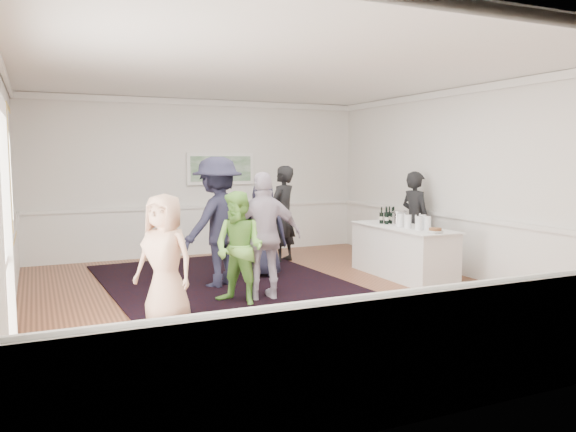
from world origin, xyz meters
name	(u,v)px	position (x,y,z in m)	size (l,w,h in m)	color
floor	(278,297)	(0.00, 0.00, 0.00)	(8.00, 8.00, 0.00)	brown
ceiling	(277,72)	(0.00, 0.00, 3.20)	(7.00, 8.00, 0.02)	white
wall_left	(3,193)	(-3.50, 0.00, 1.60)	(0.02, 8.00, 3.20)	white
wall_right	(469,182)	(3.50, 0.00, 1.60)	(0.02, 8.00, 3.20)	white
wall_back	(202,178)	(0.00, 4.00, 1.60)	(7.00, 0.02, 3.20)	white
wall_front	(480,212)	(0.00, -4.00, 1.60)	(7.00, 0.02, 3.20)	white
wainscoting	(278,263)	(0.00, 0.00, 0.50)	(7.00, 8.00, 1.00)	white
mirror	(11,173)	(-3.45, 1.30, 1.80)	(0.05, 1.25, 1.85)	gold
doorway	(0,227)	(-3.45, -1.90, 1.42)	(0.10, 1.78, 2.56)	white
landscape_painting	(221,169)	(0.40, 3.95, 1.78)	(1.44, 0.06, 0.66)	white
area_rug	(223,282)	(-0.44, 1.24, 0.01)	(3.56, 4.67, 0.02)	black
serving_table	(403,251)	(2.48, 0.41, 0.43)	(0.81, 2.12, 0.86)	white
bartender	(415,219)	(3.20, 1.04, 0.88)	(0.64, 0.42, 1.76)	black
guest_tan	(165,260)	(-1.78, -0.71, 0.80)	(0.78, 0.51, 1.59)	tan
guest_green	(239,248)	(-0.64, -0.15, 0.78)	(0.76, 0.59, 1.56)	#7DCC51
guest_lilac	(265,236)	(-0.23, -0.06, 0.91)	(1.07, 0.44, 1.82)	#B5A8BB
guest_dark_a	(218,222)	(-0.59, 1.00, 1.02)	(1.31, 0.75, 2.03)	#1D1D30
guest_dark_b	(282,214)	(1.18, 2.51, 0.93)	(0.68, 0.44, 1.86)	black
guest_navy	(263,230)	(0.33, 1.39, 0.79)	(0.78, 0.50, 1.59)	#1D1D30
wine_bottles	(388,215)	(2.49, 0.88, 1.01)	(0.31, 0.22, 0.31)	black
juice_pitchers	(415,221)	(2.47, 0.08, 0.98)	(0.35, 0.63, 0.24)	#66B942
ice_bucket	(399,219)	(2.50, 0.56, 0.97)	(0.26, 0.26, 0.24)	silver
nut_bowl	(435,231)	(2.43, -0.48, 0.90)	(0.23, 0.23, 0.08)	white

